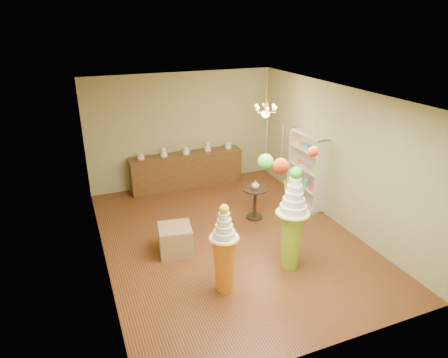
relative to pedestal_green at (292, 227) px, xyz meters
name	(u,v)px	position (x,y,z in m)	size (l,w,h in m)	color
floor	(229,238)	(-0.64, 1.34, -0.82)	(6.50, 6.50, 0.00)	#593118
ceiling	(230,94)	(-0.64, 1.34, 2.18)	(6.50, 6.50, 0.00)	white
wall_back	(182,130)	(-0.64, 4.59, 0.68)	(5.00, 0.04, 3.00)	#9A996A
wall_front	(330,259)	(-0.64, -1.91, 0.68)	(5.00, 0.04, 3.00)	#9A996A
wall_left	(97,191)	(-3.14, 1.34, 0.68)	(0.04, 6.50, 3.00)	#9A996A
wall_right	(336,156)	(1.86, 1.34, 0.68)	(0.04, 6.50, 3.00)	#9A996A
pedestal_green	(292,227)	(0.00, 0.00, 0.00)	(0.64, 0.64, 1.97)	#8FC22A
pedestal_orange	(224,257)	(-1.37, -0.18, -0.17)	(0.56, 0.56, 1.60)	orange
burlap_riser	(175,240)	(-1.82, 1.24, -0.54)	(0.62, 0.62, 0.56)	#91764F
sideboard	(187,169)	(-0.64, 4.31, -0.34)	(3.04, 0.54, 1.16)	#55381B
shelving_unit	(307,170)	(1.70, 2.14, 0.08)	(0.33, 1.20, 1.80)	beige
round_table	(255,199)	(0.25, 1.97, -0.34)	(0.76, 0.76, 0.74)	black
vase	(255,185)	(0.25, 1.97, 0.01)	(0.18, 0.18, 0.18)	beige
pom_red_left	(281,166)	(-0.73, -0.72, 1.52)	(0.23, 0.23, 0.78)	#40342E
pom_green_mid	(266,162)	(-0.78, -0.37, 1.48)	(0.24, 0.24, 0.83)	#40342E
pom_red_right	(313,151)	(-0.31, -0.88, 1.74)	(0.15, 0.15, 0.52)	#40342E
chandelier	(266,112)	(0.74, 2.56, 1.49)	(0.63, 0.63, 0.85)	gold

